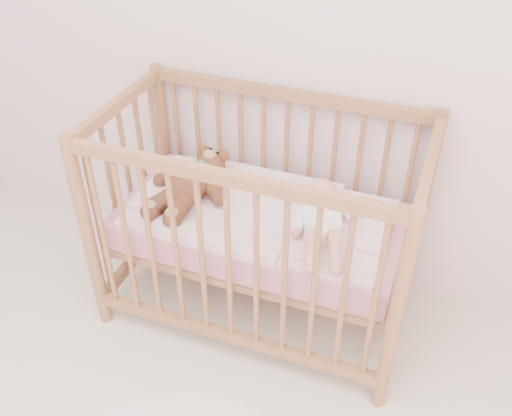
% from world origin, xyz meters
% --- Properties ---
extents(crib, '(1.36, 0.76, 1.00)m').
position_xyz_m(crib, '(0.14, 1.60, 0.50)').
color(crib, '#A37145').
rests_on(crib, floor).
extents(mattress, '(1.22, 0.62, 0.13)m').
position_xyz_m(mattress, '(0.14, 1.60, 0.49)').
color(mattress, pink).
rests_on(mattress, crib).
extents(blanket, '(1.10, 0.58, 0.06)m').
position_xyz_m(blanket, '(0.14, 1.60, 0.56)').
color(blanket, '#FAACBF').
rests_on(blanket, mattress).
extents(baby, '(0.42, 0.62, 0.14)m').
position_xyz_m(baby, '(0.42, 1.58, 0.64)').
color(baby, white).
rests_on(baby, blanket).
extents(teddy_bear, '(0.44, 0.59, 0.15)m').
position_xyz_m(teddy_bear, '(-0.19, 1.58, 0.65)').
color(teddy_bear, brown).
rests_on(teddy_bear, blanket).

